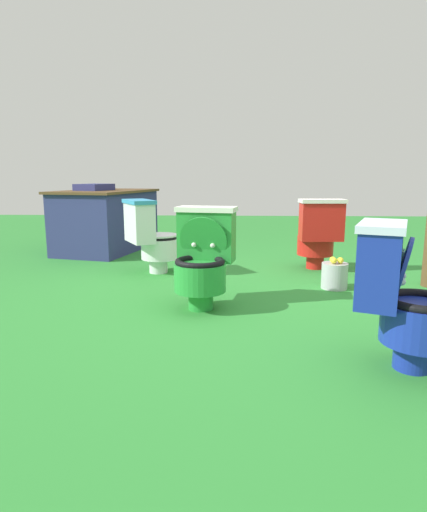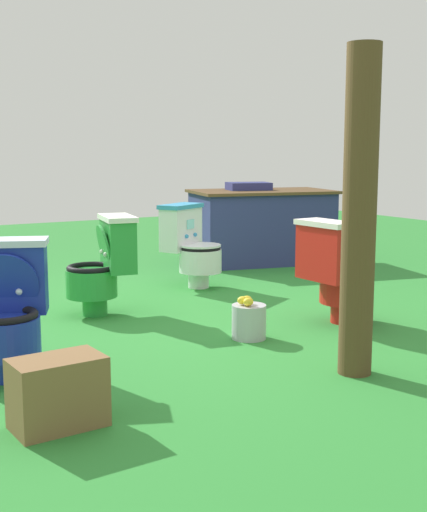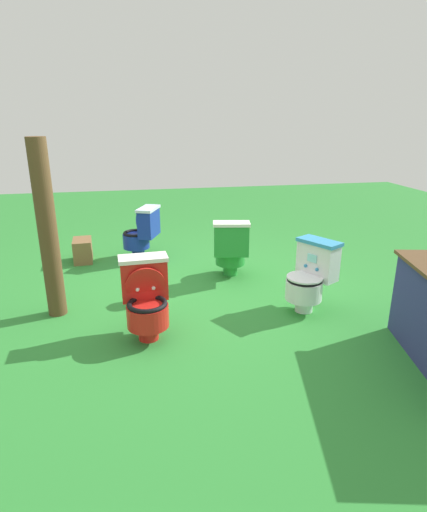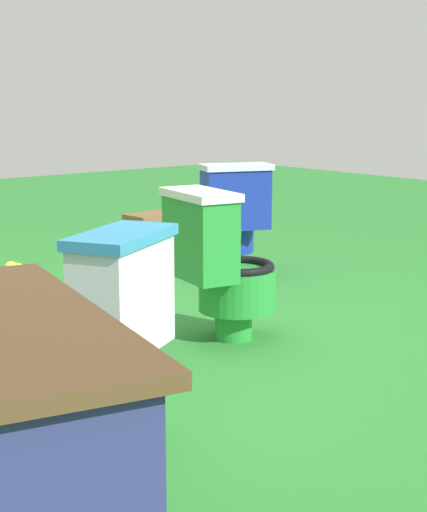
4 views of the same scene
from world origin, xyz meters
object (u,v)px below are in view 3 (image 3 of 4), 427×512
at_px(toilet_white, 310,276).
at_px(toilet_green, 231,248).
at_px(wooden_post, 48,231).
at_px(lemon_bucket, 144,292).
at_px(toilet_red, 146,297).
at_px(small_crate, 83,250).
at_px(toilet_blue, 142,232).

bearing_deg(toilet_white, toilet_green, -0.22).
xyz_separation_m(wooden_post, lemon_bucket, (-0.11, 0.87, -0.75)).
bearing_deg(toilet_green, toilet_red, -119.49).
xyz_separation_m(wooden_post, small_crate, (-1.62, 0.10, -0.71)).
bearing_deg(lemon_bucket, small_crate, -152.88).
relative_size(toilet_blue, toilet_green, 1.00).
distance_m(toilet_red, toilet_white, 1.68).
relative_size(toilet_red, lemon_bucket, 2.63).
distance_m(toilet_blue, toilet_green, 1.42).
relative_size(wooden_post, small_crate, 4.42).
distance_m(toilet_white, small_crate, 3.17).
height_order(wooden_post, small_crate, wooden_post).
bearing_deg(toilet_green, small_crate, 163.40).
bearing_deg(toilet_green, toilet_blue, 147.85).
bearing_deg(wooden_post, toilet_red, 54.80).
bearing_deg(wooden_post, toilet_white, 81.17).
xyz_separation_m(toilet_blue, small_crate, (0.01, -0.82, -0.22)).
relative_size(wooden_post, lemon_bucket, 6.29).
xyz_separation_m(small_crate, lemon_bucket, (1.51, 0.77, -0.04)).
distance_m(toilet_red, toilet_green, 1.67).
bearing_deg(small_crate, toilet_white, 50.49).
distance_m(toilet_green, wooden_post, 2.12).
xyz_separation_m(toilet_white, lemon_bucket, (-0.50, -1.67, -0.25)).
bearing_deg(toilet_red, toilet_white, -175.40).
height_order(toilet_blue, toilet_green, same).
relative_size(toilet_white, wooden_post, 0.42).
relative_size(toilet_red, toilet_white, 1.00).
relative_size(toilet_white, small_crate, 1.85).
xyz_separation_m(toilet_red, toilet_blue, (-2.24, 0.04, 0.00)).
xyz_separation_m(toilet_green, lemon_bucket, (0.55, -1.09, -0.26)).
relative_size(toilet_red, toilet_green, 1.00).
bearing_deg(toilet_green, wooden_post, -150.74).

